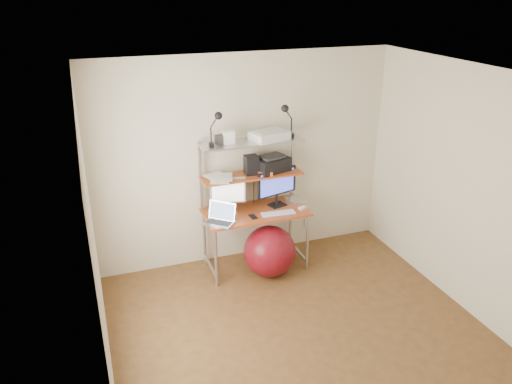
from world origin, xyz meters
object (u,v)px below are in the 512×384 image
printer (272,164)px  laptop (221,218)px  exercise_ball (270,251)px  monitor_silver (228,193)px  monitor_black (277,184)px

printer → laptop: bearing=-173.8°
laptop → printer: size_ratio=0.89×
exercise_ball → monitor_silver: bearing=143.0°
laptop → monitor_black: bearing=57.6°
monitor_silver → printer: 0.63m
laptop → printer: (0.72, 0.30, 0.45)m
laptop → exercise_ball: (0.55, -0.08, -0.48)m
monitor_silver → laptop: bearing=-114.6°
monitor_black → printer: 0.25m
monitor_black → printer: bearing=101.1°
monitor_black → monitor_silver: bearing=165.4°
laptop → monitor_silver: bearing=96.3°
exercise_ball → monitor_black: bearing=56.4°
monitor_black → laptop: size_ratio=1.31×
monitor_silver → exercise_ball: (0.40, -0.30, -0.68)m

